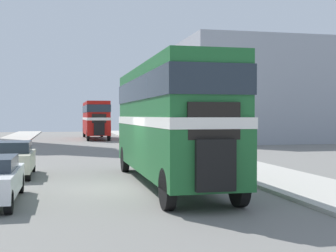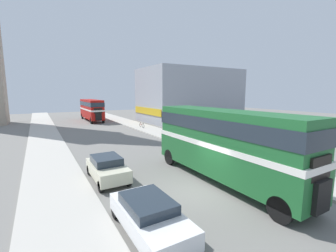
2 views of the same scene
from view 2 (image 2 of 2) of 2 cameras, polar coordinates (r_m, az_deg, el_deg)
The scene contains 10 objects.
ground_plane at distance 12.92m, azimuth 7.93°, elevation -16.19°, with size 120.00×120.00×0.00m, color slate.
sidewalk_right at distance 17.63m, azimuth 25.72°, elevation -9.95°, with size 3.50×120.00×0.12m.
sidewalk_left at distance 10.61m, azimuth -24.80°, elevation -22.38°, with size 3.50×120.00×0.12m.
double_decker_bus at distance 13.79m, azimuth 13.75°, elevation -3.37°, with size 2.38×11.14×4.36m.
bus_distant at distance 46.05m, azimuth -18.86°, elevation 4.31°, with size 2.39×11.03×4.07m.
car_parked_near at distance 9.27m, azimuth -4.75°, elevation -21.65°, with size 1.84×4.30×1.35m.
car_parked_mid at distance 14.61m, azimuth -15.20°, elevation -10.23°, with size 1.80×3.94×1.48m.
pedestrian_walking at distance 26.95m, azimuth 0.61°, elevation -0.70°, with size 0.35×0.35×1.74m.
bicycle_on_pavement at distance 34.58m, azimuth -6.69°, elevation 0.22°, with size 0.05×1.76×0.78m.
shop_building_block at distance 44.88m, azimuth 5.63°, elevation 7.81°, with size 18.78×11.13×9.89m.
Camera 2 is at (-7.35, -9.17, 5.36)m, focal length 24.00 mm.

